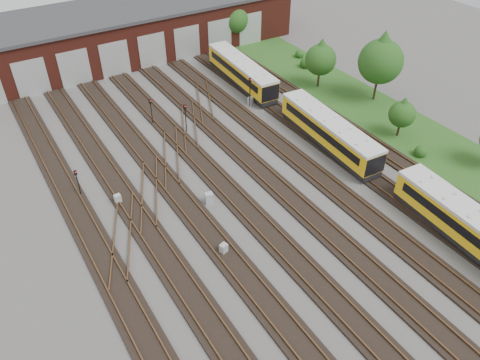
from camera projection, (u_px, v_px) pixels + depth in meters
ground at (293, 228)px, 37.30m from camera, size 120.00×120.00×0.00m
track_network at (287, 223)px, 37.56m from camera, size 30.40×70.00×0.33m
maintenance_shed at (112, 33)px, 62.09m from camera, size 51.00×12.50×6.35m
grass_verge at (375, 112)px, 51.94m from camera, size 8.00×55.00×0.05m
metro_train at (329, 131)px, 45.50m from camera, size 3.24×45.42×2.75m
signal_mast_0 at (77, 180)px, 39.50m from camera, size 0.25×0.23×2.64m
signal_mast_1 at (151, 109)px, 48.80m from camera, size 0.26×0.24×2.91m
signal_mast_2 at (185, 115)px, 47.55m from camera, size 0.26×0.24×3.11m
signal_mast_3 at (250, 88)px, 51.78m from camera, size 0.30×0.28×3.40m
relay_cabinet_0 at (224, 249)px, 34.86m from camera, size 0.65×0.59×0.90m
relay_cabinet_1 at (118, 199)px, 39.39m from camera, size 0.57×0.49×0.90m
relay_cabinet_2 at (209, 198)px, 39.37m from camera, size 0.76×0.69×1.06m
relay_cabinet_3 at (250, 101)px, 53.05m from camera, size 0.67×0.62×0.93m
relay_cabinet_4 at (325, 130)px, 48.19m from camera, size 0.58×0.51×0.86m
tree_0 at (234, 16)px, 64.93m from camera, size 3.84×3.84×6.36m
tree_1 at (321, 56)px, 54.50m from camera, size 3.65×3.65×6.06m
tree_2 at (382, 56)px, 51.06m from camera, size 4.94×4.94×8.18m
tree_3 at (403, 111)px, 46.37m from camera, size 2.67×2.67×4.42m
bush_0 at (421, 150)px, 44.88m from camera, size 1.24×1.24×1.24m
bush_1 at (306, 62)px, 60.78m from camera, size 1.54×1.54×1.54m
bush_2 at (300, 53)px, 63.43m from camera, size 1.22×1.22×1.22m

